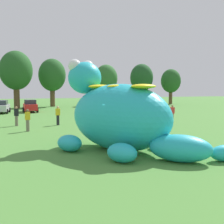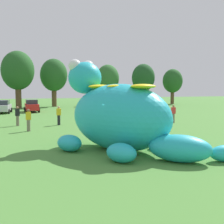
{
  "view_description": "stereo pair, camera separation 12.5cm",
  "coord_description": "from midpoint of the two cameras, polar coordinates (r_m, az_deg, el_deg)",
  "views": [
    {
      "loc": [
        -5.72,
        -13.72,
        3.25
      ],
      "look_at": [
        -0.04,
        0.64,
        1.94
      ],
      "focal_mm": 44.52,
      "sensor_mm": 36.0,
      "label": 1
    },
    {
      "loc": [
        -5.6,
        -13.77,
        3.25
      ],
      "look_at": [
        -0.04,
        0.64,
        1.94
      ],
      "focal_mm": 44.52,
      "sensor_mm": 36.0,
      "label": 2
    }
  ],
  "objects": [
    {
      "name": "spectator_wandering",
      "position": [
        22.06,
        -17.09,
        -1.63
      ],
      "size": [
        0.38,
        0.26,
        1.71
      ],
      "color": "#726656",
      "rests_on": "ground"
    },
    {
      "name": "ground_plane",
      "position": [
        15.21,
        0.81,
        -7.5
      ],
      "size": [
        160.0,
        160.0,
        0.0
      ],
      "primitive_type": "plane",
      "color": "#4C8438"
    },
    {
      "name": "spectator_far_side",
      "position": [
        25.59,
        -19.17,
        -0.82
      ],
      "size": [
        0.38,
        0.26,
        1.71
      ],
      "color": "#726656",
      "rests_on": "ground"
    },
    {
      "name": "tree_centre_right",
      "position": [
        54.04,
        -1.3,
        6.84
      ],
      "size": [
        4.44,
        4.44,
        7.87
      ],
      "color": "brown",
      "rests_on": "ground"
    },
    {
      "name": "car_red",
      "position": [
        40.15,
        -16.55,
        1.22
      ],
      "size": [
        2.0,
        4.13,
        1.72
      ],
      "color": "red",
      "rests_on": "ground"
    },
    {
      "name": "tree_right",
      "position": [
        60.3,
        11.93,
        6.22
      ],
      "size": [
        4.15,
        4.15,
        7.37
      ],
      "color": "brown",
      "rests_on": "ground"
    },
    {
      "name": "tree_centre_left",
      "position": [
        48.22,
        -19.19,
        7.99
      ],
      "size": [
        5.28,
        5.28,
        9.37
      ],
      "color": "brown",
      "rests_on": "ground"
    },
    {
      "name": "giant_inflatable_creature",
      "position": [
        14.59,
        1.27,
        -0.85
      ],
      "size": [
        7.76,
        8.37,
        4.94
      ],
      "color": "#23B2C6",
      "rests_on": "ground"
    },
    {
      "name": "car_silver",
      "position": [
        39.53,
        -21.85,
        1.02
      ],
      "size": [
        2.36,
        4.3,
        1.72
      ],
      "color": "#B7BABF",
      "rests_on": "ground"
    },
    {
      "name": "tree_mid_right",
      "position": [
        57.03,
        6.04,
        6.95
      ],
      "size": [
        4.64,
        4.64,
        8.24
      ],
      "color": "brown",
      "rests_on": "ground"
    },
    {
      "name": "tree_centre",
      "position": [
        51.44,
        -12.26,
        7.36
      ],
      "size": [
        4.84,
        4.84,
        8.6
      ],
      "color": "brown",
      "rests_on": "ground"
    },
    {
      "name": "spectator_near_inflatable",
      "position": [
        25.17,
        -11.2,
        -0.73
      ],
      "size": [
        0.38,
        0.26,
        1.71
      ],
      "color": "black",
      "rests_on": "ground"
    },
    {
      "name": "spectator_by_cars",
      "position": [
        27.02,
        12.15,
        -0.37
      ],
      "size": [
        0.38,
        0.26,
        1.71
      ],
      "color": "#726656",
      "rests_on": "ground"
    }
  ]
}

